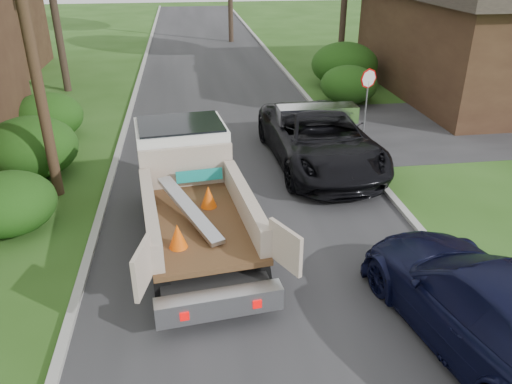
{
  "coord_description": "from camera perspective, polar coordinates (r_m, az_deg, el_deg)",
  "views": [
    {
      "loc": [
        -1.58,
        -8.84,
        6.58
      ],
      "look_at": [
        -0.07,
        1.9,
        1.2
      ],
      "focal_mm": 35.0,
      "sensor_mm": 36.0,
      "label": 1
    }
  ],
  "objects": [
    {
      "name": "hedge_left_c",
      "position": [
        20.37,
        -22.74,
        8.0
      ],
      "size": [
        2.6,
        2.6,
        1.7
      ],
      "primitive_type": "ellipsoid",
      "color": "#193D0E",
      "rests_on": "ground"
    },
    {
      "name": "hedge_left_b",
      "position": [
        17.07,
        -24.34,
        4.67
      ],
      "size": [
        2.86,
        2.86,
        1.87
      ],
      "primitive_type": "ellipsoid",
      "color": "#193D0E",
      "rests_on": "ground"
    },
    {
      "name": "utility_pole",
      "position": [
        14.43,
        -25.03,
        18.5
      ],
      "size": [
        2.42,
        1.25,
        10.0
      ],
      "color": "#382619",
      "rests_on": "ground"
    },
    {
      "name": "hedge_right_b",
      "position": [
        26.69,
        10.08,
        14.16
      ],
      "size": [
        3.38,
        3.38,
        2.21
      ],
      "primitive_type": "ellipsoid",
      "color": "#193D0E",
      "rests_on": "ground"
    },
    {
      "name": "curb_left",
      "position": [
        20.1,
        -14.87,
        6.56
      ],
      "size": [
        0.2,
        90.0,
        0.12
      ],
      "primitive_type": "cube",
      "color": "#9E9E99",
      "rests_on": "ground"
    },
    {
      "name": "flatbed_truck",
      "position": [
        12.55,
        -7.72,
        1.34
      ],
      "size": [
        3.37,
        6.67,
        2.43
      ],
      "rotation": [
        0.0,
        0.0,
        0.11
      ],
      "color": "black",
      "rests_on": "ground"
    },
    {
      "name": "stop_sign",
      "position": [
        19.68,
        12.65,
        11.64
      ],
      "size": [
        0.71,
        0.32,
        2.48
      ],
      "color": "slate",
      "rests_on": "ground"
    },
    {
      "name": "black_pickup",
      "position": [
        16.5,
        7.27,
        6.1
      ],
      "size": [
        3.31,
        6.72,
        1.84
      ],
      "primitive_type": "imported",
      "rotation": [
        0.0,
        0.0,
        0.04
      ],
      "color": "black",
      "rests_on": "ground"
    },
    {
      "name": "ground",
      "position": [
        11.14,
        1.74,
        -9.85
      ],
      "size": [
        120.0,
        120.0,
        0.0
      ],
      "primitive_type": "plane",
      "color": "#254A15",
      "rests_on": "ground"
    },
    {
      "name": "road",
      "position": [
        20.02,
        -3.08,
        7.17
      ],
      "size": [
        8.0,
        90.0,
        0.02
      ],
      "primitive_type": "cube",
      "color": "#28282B",
      "rests_on": "ground"
    },
    {
      "name": "curb_right",
      "position": [
        20.73,
        8.38,
        7.77
      ],
      "size": [
        0.2,
        90.0,
        0.12
      ],
      "primitive_type": "cube",
      "color": "#9E9E99",
      "rests_on": "ground"
    },
    {
      "name": "house_right",
      "position": [
        27.32,
        25.47,
        16.8
      ],
      "size": [
        9.72,
        12.96,
        6.2
      ],
      "rotation": [
        0.0,
        0.0,
        1.57
      ],
      "color": "#372116",
      "rests_on": "ground"
    },
    {
      "name": "hedge_left_a",
      "position": [
        13.98,
        -26.45,
        -1.17
      ],
      "size": [
        2.34,
        2.34,
        1.53
      ],
      "primitive_type": "ellipsoid",
      "color": "#193D0E",
      "rests_on": "ground"
    },
    {
      "name": "navy_suv",
      "position": [
        9.92,
        24.87,
        -11.86
      ],
      "size": [
        3.29,
        6.11,
        1.68
      ],
      "primitive_type": "imported",
      "rotation": [
        0.0,
        0.0,
        3.31
      ],
      "color": "black",
      "rests_on": "ground"
    },
    {
      "name": "hedge_right_a",
      "position": [
        23.76,
        10.56,
        11.99
      ],
      "size": [
        2.6,
        2.6,
        1.7
      ],
      "primitive_type": "ellipsoid",
      "color": "#193D0E",
      "rests_on": "ground"
    }
  ]
}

